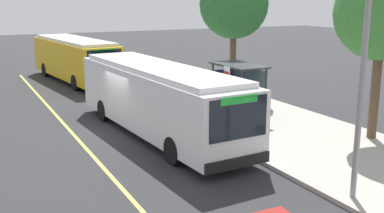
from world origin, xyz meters
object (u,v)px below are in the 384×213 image
at_px(transit_bus_main, 158,97).
at_px(waiting_bench, 243,106).
at_px(route_sign_post, 227,90).
at_px(pedestrian_commuter, 231,99).
at_px(transit_bus_second, 75,58).

height_order(transit_bus_main, waiting_bench, transit_bus_main).
distance_m(route_sign_post, pedestrian_commuter, 2.39).
bearing_deg(route_sign_post, transit_bus_second, -171.07).
height_order(waiting_bench, route_sign_post, route_sign_post).
relative_size(transit_bus_main, waiting_bench, 7.22).
xyz_separation_m(route_sign_post, pedestrian_commuter, (-1.81, 1.33, -0.84)).
xyz_separation_m(transit_bus_main, waiting_bench, (-0.60, 4.58, -0.98)).
relative_size(transit_bus_main, route_sign_post, 4.12).
bearing_deg(waiting_bench, route_sign_post, -46.39).
xyz_separation_m(transit_bus_main, transit_bus_second, (-14.72, -0.07, -0.00)).
bearing_deg(transit_bus_main, route_sign_post, 60.14).
distance_m(transit_bus_main, pedestrian_commuter, 3.85).
distance_m(transit_bus_second, route_sign_post, 16.34).
height_order(transit_bus_second, waiting_bench, transit_bus_second).
relative_size(transit_bus_main, transit_bus_second, 1.06).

